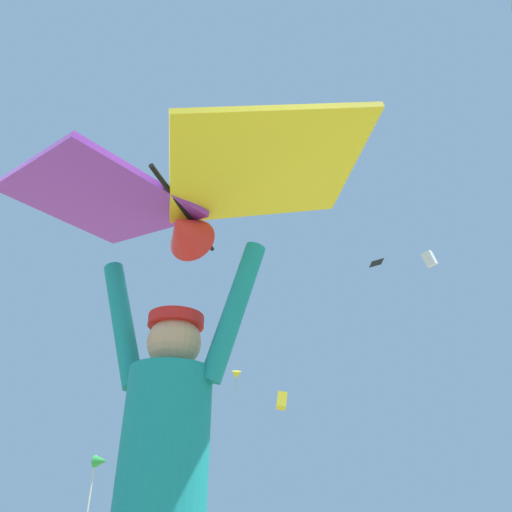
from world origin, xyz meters
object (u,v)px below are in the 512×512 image
at_px(distant_kite_black_far_center, 376,262).
at_px(distant_kite_white_mid_right, 429,259).
at_px(marker_flag, 99,469).
at_px(distant_kite_yellow_low_left, 236,375).
at_px(kite_flyer_person, 161,489).
at_px(distant_kite_yellow_high_left, 282,401).
at_px(held_stunt_kite, 179,195).

bearing_deg(distant_kite_black_far_center, distant_kite_white_mid_right, -18.08).
height_order(distant_kite_black_far_center, marker_flag, distant_kite_black_far_center).
bearing_deg(marker_flag, distant_kite_black_far_center, 72.77).
height_order(distant_kite_white_mid_right, marker_flag, distant_kite_white_mid_right).
height_order(distant_kite_yellow_low_left, marker_flag, distant_kite_yellow_low_left).
bearing_deg(marker_flag, kite_flyer_person, -55.12).
distance_m(kite_flyer_person, distant_kite_yellow_high_left, 34.74).
height_order(distant_kite_yellow_high_left, distant_kite_white_mid_right, distant_kite_white_mid_right).
bearing_deg(distant_kite_white_mid_right, marker_flag, -116.70).
distance_m(distant_kite_black_far_center, distant_kite_white_mid_right, 3.39).
distance_m(kite_flyer_person, marker_flag, 8.84).
bearing_deg(distant_kite_black_far_center, distant_kite_yellow_high_left, 139.73).
xyz_separation_m(distant_kite_yellow_low_left, distant_kite_black_far_center, (10.18, -2.17, 6.03)).
bearing_deg(distant_kite_black_far_center, distant_kite_yellow_low_left, 167.95).
xyz_separation_m(held_stunt_kite, marker_flag, (-5.03, 7.31, -0.50)).
bearing_deg(marker_flag, held_stunt_kite, -55.44).
bearing_deg(distant_kite_white_mid_right, held_stunt_kite, -98.96).
height_order(distant_kite_yellow_low_left, distant_kite_yellow_high_left, distant_kite_yellow_low_left).
bearing_deg(distant_kite_yellow_low_left, kite_flyer_person, -71.76).
distance_m(kite_flyer_person, distant_kite_yellow_low_left, 31.01).
xyz_separation_m(distant_kite_white_mid_right, marker_flag, (-9.01, -17.92, -12.92)).
xyz_separation_m(held_stunt_kite, distant_kite_black_far_center, (0.84, 26.25, 13.20)).
height_order(kite_flyer_person, held_stunt_kite, held_stunt_kite).
distance_m(distant_kite_yellow_low_left, distant_kite_black_far_center, 12.03).
bearing_deg(marker_flag, distant_kite_white_mid_right, 63.30).
xyz_separation_m(kite_flyer_person, distant_kite_yellow_low_left, (-9.34, 28.34, 8.44)).
bearing_deg(distant_kite_yellow_high_left, distant_kite_white_mid_right, -35.10).
bearing_deg(distant_kite_yellow_low_left, distant_kite_white_mid_right, -13.50).
distance_m(distant_kite_yellow_high_left, distant_kite_white_mid_right, 15.12).
height_order(kite_flyer_person, distant_kite_yellow_high_left, distant_kite_yellow_high_left).
bearing_deg(distant_kite_yellow_low_left, distant_kite_black_far_center, -12.05).
xyz_separation_m(distant_kite_yellow_low_left, marker_flag, (4.31, -21.12, -7.67)).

